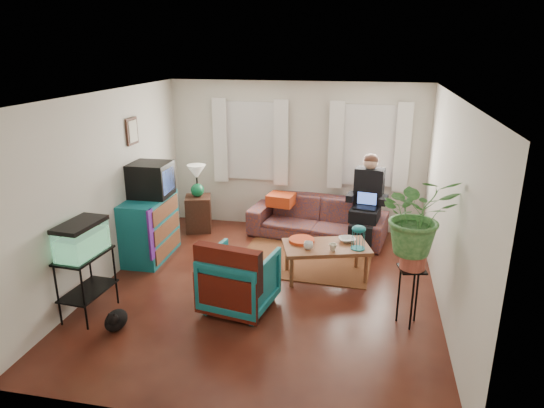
% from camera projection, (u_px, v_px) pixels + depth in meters
% --- Properties ---
extents(floor, '(4.50, 5.00, 0.01)m').
position_uv_depth(floor, '(266.00, 289.00, 6.61)').
color(floor, '#4F2B14').
rests_on(floor, ground).
extents(ceiling, '(4.50, 5.00, 0.01)m').
position_uv_depth(ceiling, '(265.00, 95.00, 5.80)').
color(ceiling, white).
rests_on(ceiling, wall_back).
extents(wall_back, '(4.50, 0.01, 2.60)m').
position_uv_depth(wall_back, '(296.00, 157.00, 8.53)').
color(wall_back, silver).
rests_on(wall_back, floor).
extents(wall_front, '(4.50, 0.01, 2.60)m').
position_uv_depth(wall_front, '(200.00, 292.00, 3.88)').
color(wall_front, silver).
rests_on(wall_front, floor).
extents(wall_left, '(0.01, 5.00, 2.60)m').
position_uv_depth(wall_left, '(105.00, 189.00, 6.63)').
color(wall_left, silver).
rests_on(wall_left, floor).
extents(wall_right, '(0.01, 5.00, 2.60)m').
position_uv_depth(wall_right, '(450.00, 210.00, 5.78)').
color(wall_right, silver).
rests_on(wall_right, floor).
extents(window_left, '(1.08, 0.04, 1.38)m').
position_uv_depth(window_left, '(251.00, 141.00, 8.58)').
color(window_left, white).
rests_on(window_left, wall_back).
extents(window_right, '(1.08, 0.04, 1.38)m').
position_uv_depth(window_right, '(369.00, 146.00, 8.19)').
color(window_right, white).
rests_on(window_right, wall_back).
extents(curtains_left, '(1.36, 0.06, 1.50)m').
position_uv_depth(curtains_left, '(250.00, 142.00, 8.51)').
color(curtains_left, white).
rests_on(curtains_left, wall_back).
extents(curtains_right, '(1.36, 0.06, 1.50)m').
position_uv_depth(curtains_right, '(369.00, 147.00, 8.12)').
color(curtains_right, white).
rests_on(curtains_right, wall_back).
extents(picture_frame, '(0.04, 0.32, 0.40)m').
position_uv_depth(picture_frame, '(133.00, 131.00, 7.21)').
color(picture_frame, '#3D2616').
rests_on(picture_frame, wall_left).
extents(area_rug, '(2.09, 1.71, 0.01)m').
position_uv_depth(area_rug, '(305.00, 258.00, 7.56)').
color(area_rug, brown).
rests_on(area_rug, floor).
extents(sofa, '(2.42, 1.27, 0.90)m').
position_uv_depth(sofa, '(318.00, 212.00, 8.29)').
color(sofa, brown).
rests_on(sofa, floor).
extents(seated_person, '(0.68, 0.79, 1.37)m').
position_uv_depth(seated_person, '(367.00, 204.00, 7.93)').
color(seated_person, black).
rests_on(seated_person, sofa).
extents(side_table, '(0.54, 0.54, 0.63)m').
position_uv_depth(side_table, '(199.00, 213.00, 8.62)').
color(side_table, '#3D2817').
rests_on(side_table, floor).
extents(table_lamp, '(0.40, 0.40, 0.58)m').
position_uv_depth(table_lamp, '(197.00, 182.00, 8.44)').
color(table_lamp, white).
rests_on(table_lamp, side_table).
extents(dresser, '(0.56, 1.09, 0.97)m').
position_uv_depth(dresser, '(150.00, 228.00, 7.49)').
color(dresser, '#125F6F').
rests_on(dresser, floor).
extents(crt_tv, '(0.60, 0.55, 0.52)m').
position_uv_depth(crt_tv, '(150.00, 179.00, 7.35)').
color(crt_tv, black).
rests_on(crt_tv, dresser).
extents(aquarium_stand, '(0.45, 0.74, 0.80)m').
position_uv_depth(aquarium_stand, '(88.00, 285.00, 5.90)').
color(aquarium_stand, black).
rests_on(aquarium_stand, floor).
extents(aquarium, '(0.41, 0.68, 0.42)m').
position_uv_depth(aquarium, '(81.00, 238.00, 5.70)').
color(aquarium, '#7FD899').
rests_on(aquarium, aquarium_stand).
extents(black_cat, '(0.32, 0.40, 0.30)m').
position_uv_depth(black_cat, '(116.00, 318.00, 5.64)').
color(black_cat, black).
rests_on(black_cat, floor).
extents(armchair, '(0.94, 0.90, 0.84)m').
position_uv_depth(armchair, '(240.00, 277.00, 6.05)').
color(armchair, '#135874').
rests_on(armchair, floor).
extents(serape_throw, '(0.86, 0.35, 0.69)m').
position_uv_depth(serape_throw, '(227.00, 275.00, 5.71)').
color(serape_throw, '#9E0A0A').
rests_on(serape_throw, armchair).
extents(coffee_table, '(1.33, 0.97, 0.49)m').
position_uv_depth(coffee_table, '(325.00, 261.00, 6.89)').
color(coffee_table, brown).
rests_on(coffee_table, floor).
extents(cup_a, '(0.17, 0.17, 0.11)m').
position_uv_depth(cup_a, '(308.00, 246.00, 6.67)').
color(cup_a, white).
rests_on(cup_a, coffee_table).
extents(cup_b, '(0.14, 0.14, 0.10)m').
position_uv_depth(cup_b, '(333.00, 247.00, 6.62)').
color(cup_b, beige).
rests_on(cup_b, coffee_table).
extents(bowl, '(0.29, 0.29, 0.06)m').
position_uv_depth(bowl, '(347.00, 240.00, 6.93)').
color(bowl, white).
rests_on(bowl, coffee_table).
extents(snack_tray, '(0.46, 0.46, 0.04)m').
position_uv_depth(snack_tray, '(302.00, 240.00, 6.93)').
color(snack_tray, '#B21414').
rests_on(snack_tray, coffee_table).
extents(birdcage, '(0.24, 0.24, 0.35)m').
position_uv_depth(birdcage, '(358.00, 237.00, 6.64)').
color(birdcage, '#115B6B').
rests_on(birdcage, coffee_table).
extents(plant_stand, '(0.37, 0.37, 0.73)m').
position_uv_depth(plant_stand, '(409.00, 296.00, 5.69)').
color(plant_stand, black).
rests_on(plant_stand, floor).
extents(potted_plant, '(0.97, 0.88, 0.93)m').
position_uv_depth(potted_plant, '(416.00, 227.00, 5.41)').
color(potted_plant, '#599947').
rests_on(potted_plant, plant_stand).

